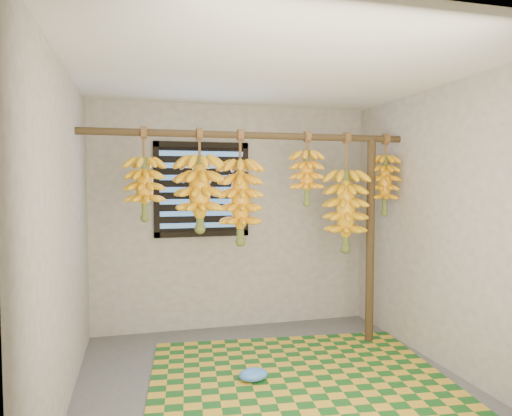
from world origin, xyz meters
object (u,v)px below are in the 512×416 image
object	(u,v)px
woven_mat	(299,377)
banana_bunch_e	(346,211)
banana_bunch_a	(144,189)
plastic_bag	(253,375)
banana_bunch_d	(307,178)
banana_bunch_f	(385,185)
banana_bunch_b	(200,194)
support_post	(370,241)
banana_bunch_c	(240,202)

from	to	relation	value
woven_mat	banana_bunch_e	world-z (taller)	banana_bunch_e
woven_mat	banana_bunch_a	bearing A→B (deg)	151.73
plastic_bag	banana_bunch_d	distance (m)	1.81
banana_bunch_e	banana_bunch_f	distance (m)	0.49
plastic_bag	banana_bunch_b	distance (m)	1.58
banana_bunch_b	banana_bunch_f	bearing A→B (deg)	0.00
plastic_bag	banana_bunch_f	bearing A→B (deg)	22.49
woven_mat	banana_bunch_d	bearing A→B (deg)	64.49
banana_bunch_d	plastic_bag	bearing A→B (deg)	-137.55
banana_bunch_b	banana_bunch_d	size ratio (longest dim) A/B	1.31
plastic_bag	banana_bunch_f	world-z (taller)	banana_bunch_f
banana_bunch_e	banana_bunch_f	world-z (taller)	same
banana_bunch_b	banana_bunch_e	world-z (taller)	same
banana_bunch_f	support_post	bearing A→B (deg)	180.00
banana_bunch_d	banana_bunch_f	bearing A→B (deg)	0.00
banana_bunch_a	banana_bunch_c	world-z (taller)	same
banana_bunch_b	banana_bunch_f	size ratio (longest dim) A/B	1.14
woven_mat	plastic_bag	bearing A→B (deg)	177.51
banana_bunch_c	banana_bunch_e	size ratio (longest dim) A/B	0.91
banana_bunch_b	plastic_bag	bearing A→B (deg)	-61.76
banana_bunch_e	plastic_bag	bearing A→B (deg)	-150.16
banana_bunch_a	banana_bunch_f	bearing A→B (deg)	0.00
banana_bunch_e	banana_bunch_c	bearing A→B (deg)	180.00
banana_bunch_d	banana_bunch_e	world-z (taller)	same
support_post	banana_bunch_a	distance (m)	2.21
support_post	banana_bunch_d	world-z (taller)	banana_bunch_d
banana_bunch_e	banana_bunch_f	bearing A→B (deg)	0.00
plastic_bag	banana_bunch_c	world-z (taller)	banana_bunch_c
banana_bunch_a	banana_bunch_c	bearing A→B (deg)	0.00
woven_mat	banana_bunch_d	size ratio (longest dim) A/B	3.40
support_post	banana_bunch_a	bearing A→B (deg)	-180.00
support_post	banana_bunch_a	xyz separation A→B (m)	(-2.15, -0.00, 0.52)
woven_mat	banana_bunch_d	xyz separation A→B (m)	(0.30, 0.63, 1.61)
banana_bunch_b	banana_bunch_c	distance (m)	0.38
woven_mat	banana_bunch_b	bearing A→B (deg)	138.02
woven_mat	banana_bunch_f	size ratio (longest dim) A/B	2.95
plastic_bag	banana_bunch_d	bearing A→B (deg)	42.45
support_post	banana_bunch_b	distance (m)	1.74
banana_bunch_a	banana_bunch_b	world-z (taller)	same
plastic_bag	banana_bunch_c	size ratio (longest dim) A/B	0.23
plastic_bag	banana_bunch_b	world-z (taller)	banana_bunch_b
banana_bunch_c	banana_bunch_d	distance (m)	0.68
banana_bunch_d	banana_bunch_f	xyz separation A→B (m)	(0.82, 0.00, -0.07)
support_post	plastic_bag	world-z (taller)	support_post
woven_mat	banana_bunch_c	world-z (taller)	banana_bunch_c
banana_bunch_d	support_post	bearing A→B (deg)	0.00
banana_bunch_a	banana_bunch_c	xyz separation A→B (m)	(0.84, 0.00, -0.12)
plastic_bag	banana_bunch_e	bearing A→B (deg)	29.84
support_post	woven_mat	world-z (taller)	support_post
banana_bunch_a	banana_bunch_e	bearing A→B (deg)	0.00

